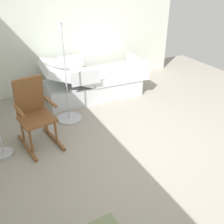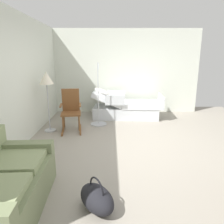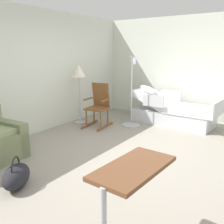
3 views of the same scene
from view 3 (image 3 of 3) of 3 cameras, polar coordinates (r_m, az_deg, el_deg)
ground_plane at (r=4.63m, az=3.74°, el=-9.04°), size 7.43×7.43×0.00m
back_wall at (r=5.84m, az=-16.70°, el=8.71°), size 6.14×0.10×2.70m
side_wall at (r=7.08m, az=16.46°, el=9.42°), size 0.10×4.81×2.70m
hospital_bed at (r=6.52m, az=13.66°, el=-0.07°), size 1.09×2.15×0.96m
rocking_chair at (r=6.13m, az=-3.07°, el=1.43°), size 0.82×0.57×1.05m
floor_lamp at (r=6.30m, az=-7.49°, el=8.33°), size 0.34×0.34×1.48m
overbed_table at (r=2.23m, az=3.55°, el=-19.83°), size 0.86×0.45×0.84m
duffel_bag at (r=3.69m, az=-20.80°, el=-13.37°), size 0.64×0.59×0.43m
iv_pole at (r=6.21m, az=4.40°, el=-0.84°), size 0.44×0.44×1.69m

